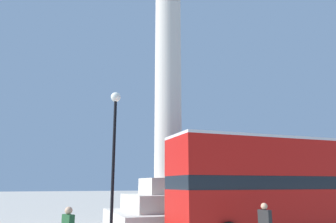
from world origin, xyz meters
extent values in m
cube|color=beige|center=(0.00, 0.00, 0.45)|extent=(6.28, 6.28, 0.89)
cube|color=beige|center=(0.00, 0.00, 1.34)|extent=(4.52, 4.52, 0.89)
cube|color=beige|center=(0.00, 0.00, 2.23)|extent=(2.76, 2.76, 0.89)
cylinder|color=beige|center=(0.00, 0.00, 12.01)|extent=(1.61, 1.61, 18.65)
cube|color=#B7140F|center=(3.52, -5.54, 1.32)|extent=(10.44, 2.70, 1.64)
cube|color=black|center=(3.52, -5.54, 2.41)|extent=(10.44, 2.65, 0.55)
cube|color=#B7140F|center=(3.52, -5.54, 3.47)|extent=(10.44, 2.70, 1.57)
cube|color=silver|center=(3.52, -5.54, 4.31)|extent=(10.44, 2.70, 0.12)
cylinder|color=black|center=(7.15, -4.20, 0.50)|extent=(1.00, 0.31, 1.00)
cube|color=beige|center=(11.77, 5.27, 1.10)|extent=(3.88, 2.87, 2.20)
ellipsoid|color=brown|center=(11.77, 5.27, 3.91)|extent=(2.38, 1.18, 1.06)
cone|color=brown|center=(12.89, 5.33, 4.39)|extent=(1.06, 0.64, 1.12)
cylinder|color=brown|center=(11.77, 5.27, 4.89)|extent=(0.36, 0.36, 0.90)
sphere|color=brown|center=(11.77, 5.27, 5.48)|extent=(0.28, 0.28, 0.28)
cylinder|color=brown|center=(12.50, 5.60, 2.79)|extent=(0.20, 0.20, 1.18)
cylinder|color=brown|center=(12.53, 5.02, 2.79)|extent=(0.20, 0.20, 1.18)
cylinder|color=brown|center=(11.01, 5.52, 2.79)|extent=(0.20, 0.20, 1.18)
cylinder|color=brown|center=(11.04, 4.94, 2.79)|extent=(0.20, 0.20, 1.18)
cylinder|color=black|center=(-3.77, -3.21, 3.06)|extent=(0.14, 0.14, 6.12)
sphere|color=white|center=(-3.77, -3.21, 6.35)|extent=(0.46, 0.46, 0.46)
cube|color=black|center=(0.55, -8.23, 1.17)|extent=(0.30, 0.49, 0.66)
sphere|color=tan|center=(0.55, -8.23, 1.62)|extent=(0.23, 0.23, 0.23)
sphere|color=tan|center=(-5.83, -7.53, 1.59)|extent=(0.22, 0.22, 0.22)
camera|label=1|loc=(-6.46, -18.05, 2.36)|focal=35.00mm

